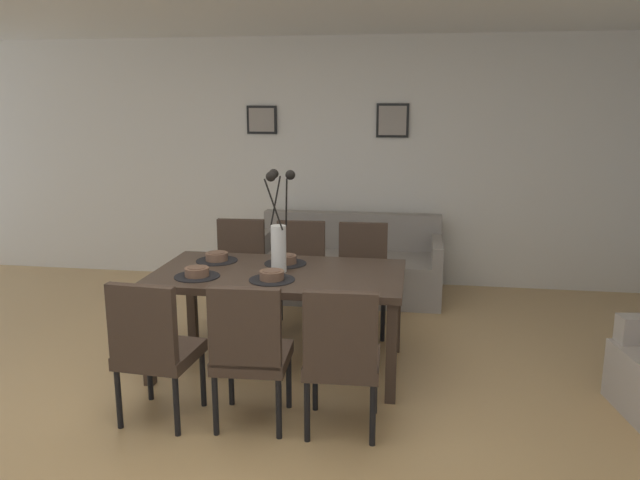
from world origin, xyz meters
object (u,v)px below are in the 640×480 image
object	(u,v)px
dining_chair_far_right	(300,270)
bowl_far_right	(285,259)
centerpiece_vase	(279,233)
sofa	(348,268)
dining_table	(279,281)
dining_chair_mid_right	(362,272)
dining_chair_mid_left	(342,353)
dining_chair_far_left	(250,348)
bowl_far_left	(272,274)
framed_picture_left	(262,120)
dining_chair_near_right	(239,267)
bowl_near_right	(217,256)
framed_picture_center	(393,120)
bowl_near_left	(197,271)
dining_chair_near_left	(153,345)

from	to	relation	value
dining_chair_far_right	bowl_far_right	xyz separation A→B (m)	(0.02, -0.66, 0.27)
centerpiece_vase	sofa	distance (m)	2.01
dining_table	dining_chair_mid_right	world-z (taller)	dining_chair_mid_right
dining_chair_mid_left	dining_chair_mid_right	xyz separation A→B (m)	(-0.04, 1.76, 0.00)
dining_chair_far_left	dining_chair_mid_left	bearing A→B (deg)	1.17
dining_chair_mid_right	sofa	size ratio (longest dim) A/B	0.50
bowl_far_left	framed_picture_left	bearing A→B (deg)	105.25
dining_chair_near_right	dining_chair_mid_right	size ratio (longest dim) A/B	1.00
dining_chair_far_left	bowl_near_right	size ratio (longest dim) A/B	5.41
dining_chair_far_right	framed_picture_left	xyz separation A→B (m)	(-0.68, 1.44, 1.23)
framed_picture_center	bowl_near_left	bearing A→B (deg)	-115.86
bowl_near_left	sofa	distance (m)	2.29
centerpiece_vase	bowl_near_left	distance (m)	0.63
dining_chair_far_right	bowl_near_right	xyz separation A→B (m)	(-0.52, -0.66, 0.27)
bowl_far_right	framed_picture_left	size ratio (longest dim) A/B	0.53
centerpiece_vase	framed_picture_center	xyz separation A→B (m)	(0.69, 2.32, 0.72)
centerpiece_vase	bowl_far_left	bearing A→B (deg)	-90.24
framed_picture_center	bowl_far_left	bearing A→B (deg)	-105.25
dining_chair_near_right	bowl_far_right	distance (m)	0.91
centerpiece_vase	framed_picture_center	bearing A→B (deg)	73.39
bowl_near_left	framed_picture_left	size ratio (longest dim) A/B	0.53
dining_chair_far_left	framed_picture_center	world-z (taller)	framed_picture_center
dining_chair_near_right	bowl_far_left	distance (m)	1.26
dining_chair_far_right	bowl_near_left	xyz separation A→B (m)	(-0.52, -1.10, 0.27)
bowl_far_left	dining_chair_mid_left	bearing A→B (deg)	-49.02
dining_chair_near_right	dining_chair_far_right	world-z (taller)	same
dining_table	dining_chair_near_left	xyz separation A→B (m)	(-0.57, -0.92, -0.15)
dining_chair_near_right	centerpiece_vase	distance (m)	1.16
dining_chair_near_left	bowl_near_right	bearing A→B (deg)	88.38
bowl_near_left	bowl_far_right	world-z (taller)	same
bowl_near_right	bowl_far_right	world-z (taller)	same
dining_chair_near_right	bowl_far_right	bearing A→B (deg)	-49.48
dining_chair_far_right	dining_chair_mid_left	xyz separation A→B (m)	(0.59, -1.76, 0.00)
dining_table	dining_chair_far_left	size ratio (longest dim) A/B	1.96
dining_chair_near_left	dining_chair_mid_right	size ratio (longest dim) A/B	1.00
dining_chair_near_left	sofa	xyz separation A→B (m)	(0.88, 2.77, -0.23)
dining_chair_mid_left	centerpiece_vase	distance (m)	1.16
dining_chair_near_right	dining_chair_far_right	bearing A→B (deg)	0.49
dining_table	dining_chair_far_left	xyz separation A→B (m)	(0.02, -0.89, -0.15)
framed_picture_center	bowl_near_right	bearing A→B (deg)	-120.39
dining_chair_far_right	dining_chair_mid_right	xyz separation A→B (m)	(0.55, 0.00, 0.00)
dining_chair_mid_left	bowl_near_right	xyz separation A→B (m)	(-1.11, 1.09, 0.27)
dining_chair_mid_right	framed_picture_center	bearing A→B (deg)	83.35
centerpiece_vase	sofa	world-z (taller)	centerpiece_vase
sofa	dining_chair_far_right	bearing A→B (deg)	-108.56
dining_table	dining_chair_mid_right	xyz separation A→B (m)	(0.53, 0.89, -0.15)
bowl_far_right	framed_picture_center	size ratio (longest dim) A/B	0.49
dining_chair_near_left	dining_chair_far_left	size ratio (longest dim) A/B	1.00
bowl_near_left	bowl_near_right	size ratio (longest dim) A/B	1.00
bowl_far_left	bowl_far_right	xyz separation A→B (m)	(0.00, 0.44, 0.00)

